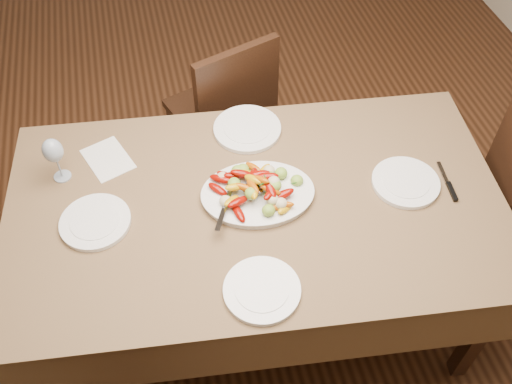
{
  "coord_description": "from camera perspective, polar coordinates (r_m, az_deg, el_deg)",
  "views": [
    {
      "loc": [
        -0.11,
        -1.41,
        2.39
      ],
      "look_at": [
        0.2,
        -0.13,
        0.82
      ],
      "focal_mm": 40.0,
      "sensor_mm": 36.0,
      "label": 1
    }
  ],
  "objects": [
    {
      "name": "plate_left",
      "position": [
        2.11,
        -15.77,
        -2.91
      ],
      "size": [
        0.25,
        0.25,
        0.02
      ],
      "primitive_type": "cylinder",
      "color": "white",
      "rests_on": "dining_table"
    },
    {
      "name": "dining_table",
      "position": [
        2.4,
        0.0,
        -6.8
      ],
      "size": [
        1.94,
        1.23,
        0.76
      ],
      "primitive_type": "cube",
      "rotation": [
        0.0,
        0.0,
        -0.11
      ],
      "color": "brown",
      "rests_on": "ground"
    },
    {
      "name": "table_knife",
      "position": [
        2.27,
        18.6,
        0.84
      ],
      "size": [
        0.04,
        0.2,
        0.01
      ],
      "primitive_type": null,
      "rotation": [
        0.0,
        0.0,
        -0.12
      ],
      "color": "#9EA0A8",
      "rests_on": "dining_table"
    },
    {
      "name": "roasted_vegetables",
      "position": [
        2.06,
        0.18,
        0.73
      ],
      "size": [
        0.36,
        0.26,
        0.09
      ],
      "primitive_type": null,
      "rotation": [
        0.0,
        0.0,
        -0.11
      ],
      "color": "#730802",
      "rests_on": "serving_platter"
    },
    {
      "name": "serving_platter",
      "position": [
        2.11,
        0.17,
        -0.28
      ],
      "size": [
        0.44,
        0.34,
        0.02
      ],
      "primitive_type": "ellipsoid",
      "rotation": [
        0.0,
        0.0,
        -0.11
      ],
      "color": "white",
      "rests_on": "dining_table"
    },
    {
      "name": "wine_glass",
      "position": [
        2.23,
        -19.39,
        3.19
      ],
      "size": [
        0.08,
        0.08,
        0.2
      ],
      "primitive_type": null,
      "color": "#8C99A5",
      "rests_on": "dining_table"
    },
    {
      "name": "plate_far",
      "position": [
        2.35,
        -0.88,
        6.32
      ],
      "size": [
        0.28,
        0.28,
        0.02
      ],
      "primitive_type": "cylinder",
      "color": "white",
      "rests_on": "dining_table"
    },
    {
      "name": "serving_spoon",
      "position": [
        2.05,
        -1.49,
        -0.59
      ],
      "size": [
        0.28,
        0.17,
        0.03
      ],
      "primitive_type": null,
      "rotation": [
        0.0,
        0.0,
        -0.42
      ],
      "color": "#9EA0A8",
      "rests_on": "serving_platter"
    },
    {
      "name": "menu_card",
      "position": [
        2.32,
        -14.6,
        3.22
      ],
      "size": [
        0.22,
        0.25,
        0.0
      ],
      "primitive_type": "cube",
      "rotation": [
        0.0,
        0.0,
        0.37
      ],
      "color": "silver",
      "rests_on": "dining_table"
    },
    {
      "name": "plate_right",
      "position": [
        2.22,
        14.72,
        0.92
      ],
      "size": [
        0.26,
        0.26,
        0.02
      ],
      "primitive_type": "cylinder",
      "color": "white",
      "rests_on": "dining_table"
    },
    {
      "name": "chair_far",
      "position": [
        2.88,
        -3.75,
        8.16
      ],
      "size": [
        0.54,
        0.54,
        0.95
      ],
      "primitive_type": null,
      "rotation": [
        0.0,
        0.0,
        3.49
      ],
      "color": "black",
      "rests_on": "ground"
    },
    {
      "name": "plate_near",
      "position": [
        1.88,
        0.6,
        -9.8
      ],
      "size": [
        0.25,
        0.25,
        0.02
      ],
      "primitive_type": "cylinder",
      "color": "white",
      "rests_on": "dining_table"
    },
    {
      "name": "floor",
      "position": [
        2.77,
        -4.68,
        -9.79
      ],
      "size": [
        6.0,
        6.0,
        0.0
      ],
      "primitive_type": "plane",
      "color": "#3D2212",
      "rests_on": "ground"
    }
  ]
}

